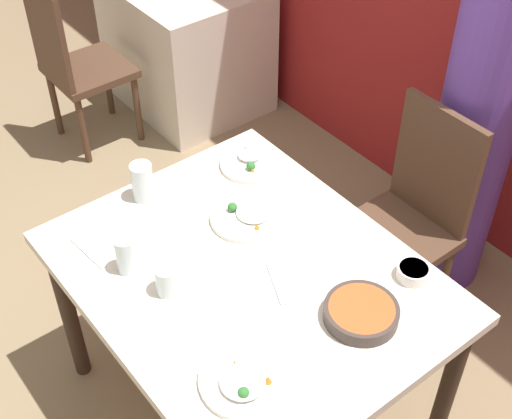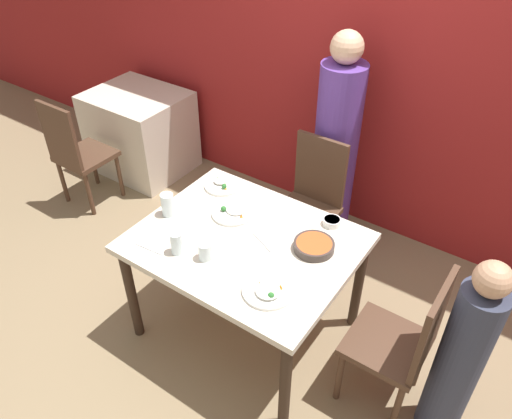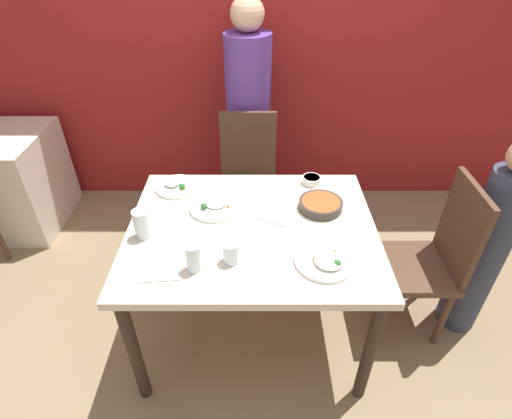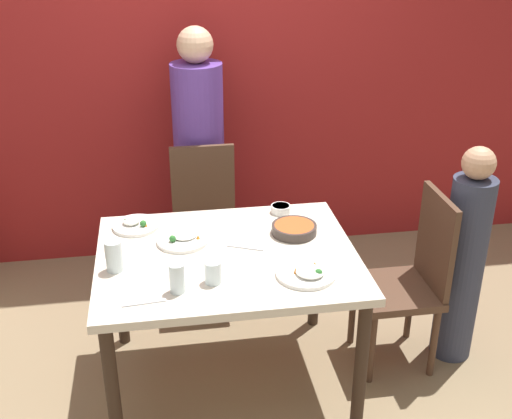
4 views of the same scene
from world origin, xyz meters
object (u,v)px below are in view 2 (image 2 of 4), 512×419
chair_child_spot (403,341)px  person_child (460,360)px  glass_water_tall (177,243)px  plate_rice_adult (268,290)px  chair_adult_spot (311,200)px  person_adult (335,151)px  bowl_curry (314,246)px

chair_child_spot → person_child: size_ratio=0.80×
glass_water_tall → plate_rice_adult: bearing=3.5°
chair_child_spot → glass_water_tall: 1.28m
person_child → glass_water_tall: 1.52m
chair_child_spot → plate_rice_adult: chair_child_spot is taller
chair_adult_spot → person_adult: (-0.00, 0.32, 0.24)m
chair_adult_spot → plate_rice_adult: size_ratio=3.58×
chair_child_spot → person_child: person_child is taller
person_adult → bowl_curry: person_adult is taller
plate_rice_adult → bowl_curry: bearing=85.9°
bowl_curry → glass_water_tall: (-0.59, -0.44, 0.04)m
chair_adult_spot → chair_child_spot: size_ratio=1.00×
chair_child_spot → chair_adult_spot: bearing=-128.5°
person_child → plate_rice_adult: person_child is taller
bowl_curry → plate_rice_adult: plate_rice_adult is taller
chair_adult_spot → plate_rice_adult: (0.36, -1.08, 0.26)m
chair_child_spot → glass_water_tall: chair_child_spot is taller
person_adult → bowl_curry: 1.07m
person_adult → person_child: size_ratio=1.34×
chair_child_spot → person_child: bearing=90.0°
person_adult → glass_water_tall: bearing=-98.3°
bowl_curry → glass_water_tall: glass_water_tall is taller
person_adult → person_child: 1.68m
plate_rice_adult → glass_water_tall: 0.57m
chair_child_spot → glass_water_tall: (-1.19, -0.34, 0.31)m
chair_adult_spot → bowl_curry: (0.39, -0.68, 0.27)m
person_child → plate_rice_adult: (-0.90, -0.30, 0.20)m
chair_adult_spot → glass_water_tall: size_ratio=7.19×
chair_adult_spot → glass_water_tall: bearing=-100.6°
chair_child_spot → person_adult: person_adult is taller
chair_child_spot → plate_rice_adult: (-0.62, -0.30, 0.26)m
person_adult → bowl_curry: (0.39, -1.00, 0.03)m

